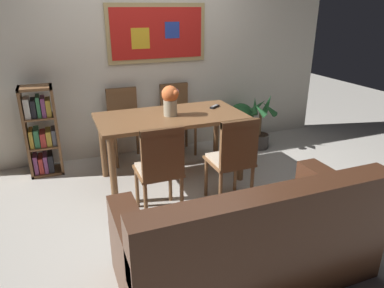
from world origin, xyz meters
TOP-DOWN VIEW (x-y plane):
  - ground_plane at (0.00, 0.00)m, footprint 12.00×12.00m
  - wall_back_with_painting at (0.00, 1.52)m, footprint 5.20×0.14m
  - dining_table at (-0.01, 0.53)m, footprint 1.58×0.82m
  - dining_chair_near_right at (0.36, -0.25)m, footprint 0.40×0.41m
  - dining_chair_far_right at (0.32, 1.30)m, footprint 0.40×0.41m
  - dining_chair_far_left at (-0.38, 1.28)m, footprint 0.40×0.41m
  - dining_chair_near_left at (-0.36, -0.21)m, footprint 0.40×0.41m
  - leather_couch at (-0.02, -1.21)m, footprint 1.80×0.84m
  - bookshelf at (-1.35, 1.20)m, footprint 0.36×0.28m
  - potted_ivy at (1.29, 1.29)m, footprint 0.37×0.37m
  - potted_palm at (1.43, 0.97)m, footprint 0.36×0.38m
  - flower_vase at (-0.01, 0.51)m, footprint 0.19×0.20m
  - tv_remote at (0.56, 0.63)m, footprint 0.15×0.13m

SIDE VIEW (x-z plane):
  - ground_plane at x=0.00m, z-range 0.00..0.00m
  - potted_palm at x=1.43m, z-range -0.11..0.68m
  - leather_couch at x=-0.02m, z-range -0.11..0.73m
  - potted_ivy at x=1.29m, z-range 0.05..0.62m
  - bookshelf at x=-1.35m, z-range -0.02..1.03m
  - dining_chair_near_right at x=0.36m, z-range 0.08..0.99m
  - dining_chair_far_right at x=0.32m, z-range 0.08..0.99m
  - dining_chair_far_left at x=-0.38m, z-range 0.08..0.99m
  - dining_chair_near_left at x=-0.36m, z-range 0.08..0.99m
  - dining_table at x=-0.01m, z-range 0.28..1.03m
  - tv_remote at x=0.56m, z-range 0.76..0.78m
  - flower_vase at x=-0.01m, z-range 0.78..1.10m
  - wall_back_with_painting at x=0.00m, z-range 0.00..2.60m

